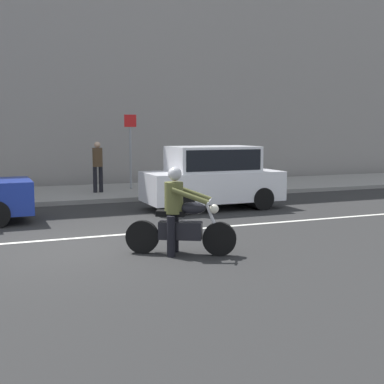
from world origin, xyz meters
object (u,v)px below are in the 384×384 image
object	(u,v)px
parked_hatchback_white	(212,176)
street_sign_post	(130,144)
motorcycle_with_rider_olive	(180,219)
pedestrian_bystander	(98,163)

from	to	relation	value
parked_hatchback_white	street_sign_post	xyz separation A→B (m)	(-1.13, 4.64, 0.83)
motorcycle_with_rider_olive	pedestrian_bystander	bearing A→B (deg)	87.61
motorcycle_with_rider_olive	street_sign_post	bearing A→B (deg)	79.76
motorcycle_with_rider_olive	street_sign_post	world-z (taller)	street_sign_post
parked_hatchback_white	pedestrian_bystander	world-z (taller)	pedestrian_bystander
street_sign_post	pedestrian_bystander	distance (m)	1.62
motorcycle_with_rider_olive	parked_hatchback_white	size ratio (longest dim) A/B	0.47
parked_hatchback_white	motorcycle_with_rider_olive	bearing A→B (deg)	-120.57
motorcycle_with_rider_olive	pedestrian_bystander	xyz separation A→B (m)	(0.37, 8.78, 0.49)
street_sign_post	motorcycle_with_rider_olive	bearing A→B (deg)	-100.24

